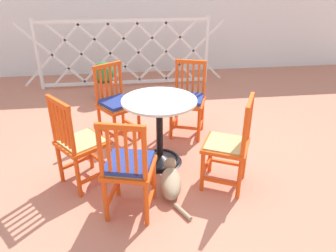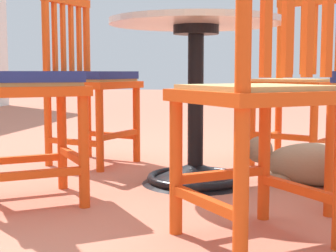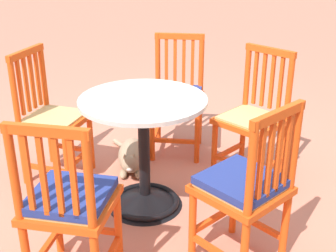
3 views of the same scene
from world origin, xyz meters
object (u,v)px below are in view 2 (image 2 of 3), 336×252
object	(u,v)px
orange_chair_tucked_in	(262,96)
orange_chair_at_corner	(298,84)
orange_chair_by_planter	(21,86)
cafe_table	(195,121)
orange_chair_near_fence	(89,82)
tabby_cat	(308,164)

from	to	relation	value
orange_chair_tucked_in	orange_chair_at_corner	bearing A→B (deg)	-8.70
orange_chair_by_planter	orange_chair_tucked_in	bearing A→B (deg)	-110.77
cafe_table	orange_chair_at_corner	world-z (taller)	orange_chair_at_corner
orange_chair_near_fence	tabby_cat	size ratio (longest dim) A/B	1.23
orange_chair_near_fence	tabby_cat	distance (m)	1.23
orange_chair_tucked_in	tabby_cat	size ratio (longest dim) A/B	1.23
orange_chair_tucked_in	orange_chair_near_fence	bearing A→B (deg)	37.04
cafe_table	orange_chair_tucked_in	distance (m)	0.84
orange_chair_tucked_in	orange_chair_at_corner	distance (m)	1.39
orange_chair_tucked_in	orange_chair_near_fence	distance (m)	1.50
orange_chair_by_planter	tabby_cat	xyz separation A→B (m)	(0.50, -1.11, -0.35)
cafe_table	tabby_cat	xyz separation A→B (m)	(0.05, -0.50, -0.19)
tabby_cat	orange_chair_by_planter	bearing A→B (deg)	114.11
orange_chair_near_fence	orange_chair_by_planter	xyz separation A→B (m)	(-0.86, -0.01, 0.00)
orange_chair_tucked_in	orange_chair_at_corner	xyz separation A→B (m)	(1.38, -0.21, 0.00)
orange_chair_near_fence	orange_chair_by_planter	distance (m)	0.86
orange_chair_by_planter	tabby_cat	world-z (taller)	orange_chair_by_planter
cafe_table	orange_chair_by_planter	xyz separation A→B (m)	(-0.44, 0.61, 0.16)
cafe_table	orange_chair_near_fence	bearing A→B (deg)	56.47
orange_chair_at_corner	orange_chair_tucked_in	bearing A→B (deg)	171.30
cafe_table	tabby_cat	bearing A→B (deg)	-84.09
orange_chair_at_corner	orange_chair_near_fence	world-z (taller)	same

